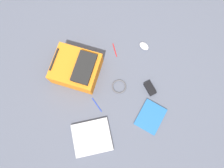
{
  "coord_description": "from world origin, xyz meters",
  "views": [
    {
      "loc": [
        -0.19,
        -0.36,
        1.83
      ],
      "look_at": [
        0.01,
        0.03,
        0.02
      ],
      "focal_mm": 33.94,
      "sensor_mm": 36.0,
      "label": 1
    }
  ],
  "objects_px": {
    "book_manual": "(150,117)",
    "computer_mouse": "(144,46)",
    "pen_blue": "(97,105)",
    "power_brick": "(150,88)",
    "laptop": "(92,137)",
    "backpack": "(77,69)",
    "pen_black": "(115,50)",
    "cable_coil": "(119,87)"
  },
  "relations": [
    {
      "from": "book_manual",
      "to": "computer_mouse",
      "type": "height_order",
      "value": "computer_mouse"
    },
    {
      "from": "pen_blue",
      "to": "power_brick",
      "type": "bearing_deg",
      "value": -10.34
    },
    {
      "from": "power_brick",
      "to": "computer_mouse",
      "type": "bearing_deg",
      "value": 68.14
    },
    {
      "from": "laptop",
      "to": "computer_mouse",
      "type": "height_order",
      "value": "computer_mouse"
    },
    {
      "from": "computer_mouse",
      "to": "pen_blue",
      "type": "distance_m",
      "value": 0.69
    },
    {
      "from": "backpack",
      "to": "pen_black",
      "type": "height_order",
      "value": "backpack"
    },
    {
      "from": "book_manual",
      "to": "power_brick",
      "type": "bearing_deg",
      "value": 61.48
    },
    {
      "from": "pen_black",
      "to": "laptop",
      "type": "bearing_deg",
      "value": -131.2
    },
    {
      "from": "computer_mouse",
      "to": "cable_coil",
      "type": "bearing_deg",
      "value": -167.84
    },
    {
      "from": "cable_coil",
      "to": "pen_blue",
      "type": "bearing_deg",
      "value": -167.68
    },
    {
      "from": "computer_mouse",
      "to": "pen_blue",
      "type": "relative_size",
      "value": 0.62
    },
    {
      "from": "power_brick",
      "to": "pen_blue",
      "type": "distance_m",
      "value": 0.49
    },
    {
      "from": "laptop",
      "to": "cable_coil",
      "type": "xyz_separation_m",
      "value": [
        0.4,
        0.28,
        -0.01
      ]
    },
    {
      "from": "laptop",
      "to": "power_brick",
      "type": "xyz_separation_m",
      "value": [
        0.64,
        0.14,
        0.0
      ]
    },
    {
      "from": "backpack",
      "to": "computer_mouse",
      "type": "xyz_separation_m",
      "value": [
        0.64,
        -0.06,
        -0.08
      ]
    },
    {
      "from": "book_manual",
      "to": "computer_mouse",
      "type": "xyz_separation_m",
      "value": [
        0.27,
        0.59,
        0.01
      ]
    },
    {
      "from": "cable_coil",
      "to": "pen_black",
      "type": "bearing_deg",
      "value": 68.68
    },
    {
      "from": "cable_coil",
      "to": "backpack",
      "type": "bearing_deg",
      "value": 132.04
    },
    {
      "from": "book_manual",
      "to": "power_brick",
      "type": "distance_m",
      "value": 0.25
    },
    {
      "from": "backpack",
      "to": "laptop",
      "type": "height_order",
      "value": "backpack"
    },
    {
      "from": "computer_mouse",
      "to": "cable_coil",
      "type": "relative_size",
      "value": 0.73
    },
    {
      "from": "computer_mouse",
      "to": "power_brick",
      "type": "xyz_separation_m",
      "value": [
        -0.15,
        -0.37,
        -0.0
      ]
    },
    {
      "from": "pen_blue",
      "to": "backpack",
      "type": "bearing_deg",
      "value": 92.7
    },
    {
      "from": "backpack",
      "to": "book_manual",
      "type": "height_order",
      "value": "backpack"
    },
    {
      "from": "computer_mouse",
      "to": "power_brick",
      "type": "relative_size",
      "value": 0.74
    },
    {
      "from": "cable_coil",
      "to": "power_brick",
      "type": "height_order",
      "value": "power_brick"
    },
    {
      "from": "laptop",
      "to": "pen_black",
      "type": "bearing_deg",
      "value": 48.8
    },
    {
      "from": "laptop",
      "to": "pen_black",
      "type": "relative_size",
      "value": 2.75
    },
    {
      "from": "backpack",
      "to": "laptop",
      "type": "bearing_deg",
      "value": -103.89
    },
    {
      "from": "pen_blue",
      "to": "book_manual",
      "type": "bearing_deg",
      "value": -40.22
    },
    {
      "from": "backpack",
      "to": "book_manual",
      "type": "bearing_deg",
      "value": -59.91
    },
    {
      "from": "backpack",
      "to": "cable_coil",
      "type": "height_order",
      "value": "backpack"
    },
    {
      "from": "book_manual",
      "to": "cable_coil",
      "type": "xyz_separation_m",
      "value": [
        -0.11,
        0.36,
        -0.0
      ]
    },
    {
      "from": "backpack",
      "to": "power_brick",
      "type": "relative_size",
      "value": 4.04
    },
    {
      "from": "book_manual",
      "to": "pen_black",
      "type": "xyz_separation_m",
      "value": [
        0.01,
        0.69,
        -0.01
      ]
    },
    {
      "from": "cable_coil",
      "to": "pen_black",
      "type": "relative_size",
      "value": 0.93
    },
    {
      "from": "book_manual",
      "to": "power_brick",
      "type": "xyz_separation_m",
      "value": [
        0.12,
        0.22,
        0.01
      ]
    },
    {
      "from": "laptop",
      "to": "power_brick",
      "type": "height_order",
      "value": "power_brick"
    },
    {
      "from": "cable_coil",
      "to": "laptop",
      "type": "bearing_deg",
      "value": -145.16
    },
    {
      "from": "laptop",
      "to": "book_manual",
      "type": "relative_size",
      "value": 1.18
    },
    {
      "from": "backpack",
      "to": "laptop",
      "type": "xyz_separation_m",
      "value": [
        -0.14,
        -0.57,
        -0.08
      ]
    },
    {
      "from": "laptop",
      "to": "computer_mouse",
      "type": "xyz_separation_m",
      "value": [
        0.79,
        0.51,
        0.0
      ]
    }
  ]
}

